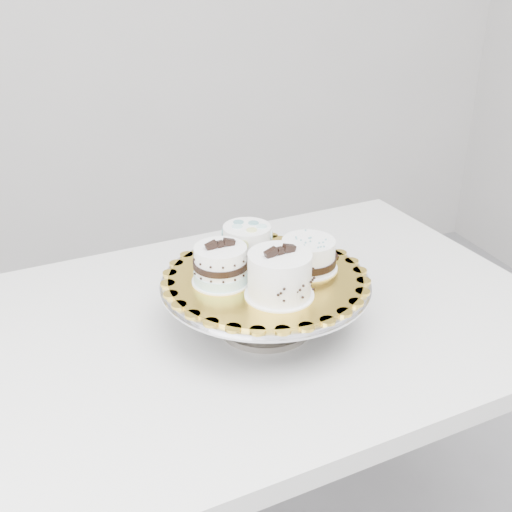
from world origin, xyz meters
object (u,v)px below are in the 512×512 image
object	(u,v)px
cake_board	(266,277)
cake_dots	(247,242)
table	(248,350)
cake_swirl	(280,276)
cake_banded	(221,266)
cake_ribbon	(309,255)
cake_stand	(265,294)

from	to	relation	value
cake_board	cake_dots	bearing A→B (deg)	94.55
table	cake_dots	xyz separation A→B (m)	(0.01, 0.04, 0.22)
cake_swirl	cake_board	bearing A→B (deg)	78.35
cake_swirl	cake_banded	xyz separation A→B (m)	(-0.08, 0.08, -0.01)
cake_swirl	cake_ribbon	size ratio (longest dim) A/B	1.08
cake_board	cake_swirl	world-z (taller)	cake_swirl
cake_stand	cake_board	xyz separation A→B (m)	(-0.00, 0.00, 0.04)
table	cake_ribbon	distance (m)	0.24
cake_stand	cake_swirl	distance (m)	0.11
cake_banded	cake_ribbon	world-z (taller)	cake_banded
cake_swirl	cake_dots	distance (m)	0.15
cake_board	cake_stand	bearing A→B (deg)	-53.13
cake_swirl	cake_ribbon	world-z (taller)	cake_swirl
cake_banded	cake_board	bearing A→B (deg)	-10.27
cake_stand	cake_banded	world-z (taller)	cake_banded
cake_board	cake_swirl	size ratio (longest dim) A/B	2.85
cake_board	cake_dots	xyz separation A→B (m)	(-0.01, 0.08, 0.04)
table	cake_ribbon	world-z (taller)	cake_ribbon
table	cake_swirl	world-z (taller)	cake_swirl
cake_dots	cake_ribbon	bearing A→B (deg)	-43.72
cake_board	cake_banded	size ratio (longest dim) A/B	3.37
table	cake_stand	xyz separation A→B (m)	(0.02, -0.04, 0.15)
cake_swirl	cake_ribbon	xyz separation A→B (m)	(0.09, 0.07, -0.01)
table	cake_ribbon	xyz separation A→B (m)	(0.11, -0.04, 0.22)
table	cake_banded	world-z (taller)	cake_banded
cake_banded	cake_ribbon	size ratio (longest dim) A/B	0.91
cake_stand	cake_board	bearing A→B (deg)	126.87
table	cake_dots	bearing A→B (deg)	64.71
cake_swirl	cake_dots	world-z (taller)	cake_swirl
cake_ribbon	table	bearing A→B (deg)	156.88
cake_board	cake_banded	xyz separation A→B (m)	(-0.08, 0.01, 0.03)
table	cake_swirl	size ratio (longest dim) A/B	10.16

